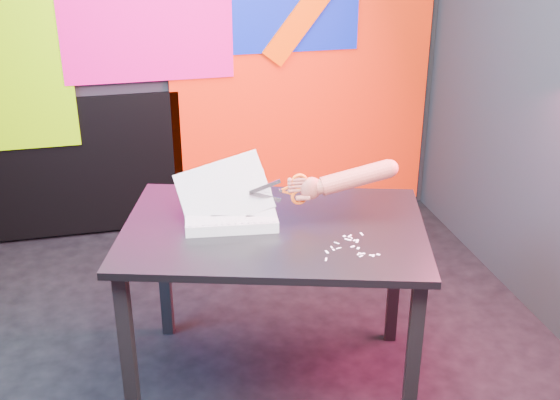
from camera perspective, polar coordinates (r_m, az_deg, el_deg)
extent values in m
cube|color=black|center=(3.24, -3.02, -13.30)|extent=(3.00, 3.00, 0.01)
cube|color=#232427|center=(4.10, -7.30, 15.37)|extent=(3.00, 0.01, 2.70)
cube|color=#232427|center=(1.28, 7.70, -5.46)|extent=(3.00, 0.01, 2.70)
cube|color=#F42608|center=(4.29, 1.85, 9.12)|extent=(1.60, 0.02, 1.60)
cube|color=#F0087C|center=(4.04, -10.87, 14.99)|extent=(0.95, 0.02, 0.80)
cube|color=black|center=(4.30, -16.60, 2.48)|extent=(1.30, 0.02, 0.85)
cube|color=black|center=(2.76, -12.24, -12.23)|extent=(0.06, 0.06, 0.72)
cube|color=black|center=(3.30, -9.41, -5.36)|extent=(0.06, 0.06, 0.72)
cube|color=black|center=(2.70, 10.72, -12.99)|extent=(0.06, 0.06, 0.72)
cube|color=black|center=(3.26, 9.31, -5.84)|extent=(0.06, 0.06, 0.72)
cube|color=#2F2F2F|center=(2.76, -0.50, -2.42)|extent=(1.35, 1.08, 0.03)
cube|color=silver|center=(2.80, -4.03, -1.31)|extent=(0.38, 0.30, 0.04)
cube|color=white|center=(2.79, -4.04, -0.90)|extent=(0.38, 0.30, 0.00)
cube|color=white|center=(2.79, -4.05, -0.81)|extent=(0.37, 0.29, 0.11)
cube|color=white|center=(2.79, -4.31, -0.25)|extent=(0.36, 0.24, 0.19)
cube|color=white|center=(2.78, -4.59, 0.73)|extent=(0.39, 0.18, 0.27)
cylinder|color=#292933|center=(2.68, -7.34, -2.14)|extent=(0.01, 0.01, 0.00)
cylinder|color=#292933|center=(2.68, -6.81, -2.11)|extent=(0.01, 0.01, 0.00)
cylinder|color=#292933|center=(2.68, -6.28, -2.09)|extent=(0.01, 0.01, 0.00)
cylinder|color=#292933|center=(2.68, -5.75, -2.06)|extent=(0.01, 0.01, 0.00)
cylinder|color=#292933|center=(2.68, -5.22, -2.03)|extent=(0.01, 0.01, 0.00)
cylinder|color=#292933|center=(2.68, -4.69, -2.01)|extent=(0.01, 0.01, 0.00)
cylinder|color=#292933|center=(2.68, -4.16, -1.98)|extent=(0.01, 0.01, 0.00)
cylinder|color=#292933|center=(2.68, -3.64, -1.95)|extent=(0.01, 0.01, 0.00)
cylinder|color=#292933|center=(2.68, -3.11, -1.93)|extent=(0.01, 0.01, 0.00)
cylinder|color=#292933|center=(2.68, -2.58, -1.90)|extent=(0.01, 0.01, 0.00)
cylinder|color=#292933|center=(2.68, -2.05, -1.87)|extent=(0.01, 0.01, 0.00)
cylinder|color=#292933|center=(2.69, -1.53, -1.84)|extent=(0.01, 0.01, 0.00)
cylinder|color=#292933|center=(2.69, -1.00, -1.82)|extent=(0.01, 0.01, 0.00)
cylinder|color=#292933|center=(2.69, -0.48, -1.79)|extent=(0.01, 0.01, 0.00)
cylinder|color=#292933|center=(2.90, -7.36, -0.03)|extent=(0.01, 0.01, 0.00)
cylinder|color=#292933|center=(2.89, -6.87, -0.01)|extent=(0.01, 0.01, 0.00)
cylinder|color=#292933|center=(2.89, -6.38, 0.02)|extent=(0.01, 0.01, 0.00)
cylinder|color=#292933|center=(2.89, -5.89, 0.04)|extent=(0.01, 0.01, 0.00)
cylinder|color=#292933|center=(2.89, -5.40, 0.07)|extent=(0.01, 0.01, 0.00)
cylinder|color=#292933|center=(2.90, -4.91, 0.09)|extent=(0.01, 0.01, 0.00)
cylinder|color=#292933|center=(2.90, -4.42, 0.11)|extent=(0.01, 0.01, 0.00)
cylinder|color=#292933|center=(2.90, -3.93, 0.14)|extent=(0.01, 0.01, 0.00)
cylinder|color=#292933|center=(2.90, -3.44, 0.16)|extent=(0.01, 0.01, 0.00)
cylinder|color=#292933|center=(2.90, -2.96, 0.19)|extent=(0.01, 0.01, 0.00)
cylinder|color=#292933|center=(2.90, -2.47, 0.21)|extent=(0.01, 0.01, 0.00)
cylinder|color=#292933|center=(2.90, -1.98, 0.23)|extent=(0.01, 0.01, 0.00)
cylinder|color=#292933|center=(2.90, -1.50, 0.26)|extent=(0.01, 0.01, 0.00)
cylinder|color=#292933|center=(2.91, -1.01, 0.28)|extent=(0.01, 0.01, 0.00)
cube|color=black|center=(2.83, -5.81, -0.55)|extent=(0.07, 0.02, 0.00)
cube|color=black|center=(2.81, -3.69, -0.61)|extent=(0.05, 0.02, 0.00)
cube|color=black|center=(2.75, -4.78, -1.25)|extent=(0.09, 0.02, 0.00)
cube|color=black|center=(2.74, -2.41, -1.29)|extent=(0.04, 0.01, 0.00)
cube|color=#B4B4B4|center=(2.74, -1.23, 1.08)|extent=(0.13, 0.01, 0.06)
cube|color=#B4B4B4|center=(2.76, -1.22, 0.28)|extent=(0.13, 0.01, 0.06)
cylinder|color=#B4B4B4|center=(2.76, 0.04, 0.77)|extent=(0.01, 0.01, 0.01)
cube|color=#E65615|center=(2.77, 0.50, 0.64)|extent=(0.05, 0.01, 0.02)
cube|color=#E65615|center=(2.76, 0.50, 0.97)|extent=(0.05, 0.01, 0.02)
torus|color=#E65615|center=(2.76, 1.58, 1.51)|extent=(0.07, 0.02, 0.07)
torus|color=#E65615|center=(2.79, 1.57, 0.26)|extent=(0.07, 0.02, 0.07)
ellipsoid|color=#AC5E4F|center=(2.78, 2.52, 0.95)|extent=(0.09, 0.05, 0.10)
cylinder|color=#AC5E4F|center=(2.77, 1.57, 0.81)|extent=(0.07, 0.02, 0.02)
cylinder|color=#AC5E4F|center=(2.77, 1.58, 1.13)|extent=(0.07, 0.02, 0.02)
cylinder|color=#AC5E4F|center=(2.76, 1.58, 1.42)|extent=(0.06, 0.02, 0.02)
cylinder|color=#AC5E4F|center=(2.76, 1.58, 1.67)|extent=(0.05, 0.02, 0.02)
cylinder|color=#AC5E4F|center=(2.78, 1.90, 0.17)|extent=(0.06, 0.04, 0.03)
cylinder|color=#AC5E4F|center=(2.79, 3.43, 1.09)|extent=(0.06, 0.06, 0.06)
cylinder|color=#AC5E4F|center=(2.81, 6.19, 1.83)|extent=(0.30, 0.09, 0.13)
sphere|color=#AC5E4F|center=(2.84, 8.90, 2.55)|extent=(0.07, 0.07, 0.07)
cube|color=silver|center=(2.57, 6.41, -4.37)|extent=(0.02, 0.02, 0.00)
cube|color=silver|center=(2.56, 6.61, -4.55)|extent=(0.02, 0.01, 0.00)
cube|color=silver|center=(2.62, 5.92, -3.78)|extent=(0.02, 0.02, 0.00)
cube|color=silver|center=(2.57, 6.67, -4.36)|extent=(0.02, 0.01, 0.00)
cube|color=silver|center=(2.57, 3.83, -4.23)|extent=(0.01, 0.02, 0.00)
cube|color=silver|center=(2.69, 5.70, -2.93)|extent=(0.02, 0.02, 0.00)
cube|color=silver|center=(2.57, 7.41, -4.47)|extent=(0.01, 0.01, 0.00)
cube|color=silver|center=(2.64, 4.63, -3.50)|extent=(0.02, 0.02, 0.00)
cube|color=silver|center=(2.61, 4.22, -3.85)|extent=(0.01, 0.01, 0.00)
cube|color=silver|center=(2.57, 7.60, -4.51)|extent=(0.02, 0.02, 0.00)
cube|color=silver|center=(2.67, 5.55, -3.22)|extent=(0.03, 0.03, 0.00)
cube|color=silver|center=(2.66, 6.30, -3.33)|extent=(0.02, 0.03, 0.00)
cube|color=silver|center=(2.60, 4.80, -3.92)|extent=(0.02, 0.01, 0.00)
cube|color=silver|center=(2.59, 4.37, -4.05)|extent=(0.01, 0.01, 0.00)
cube|color=silver|center=(2.68, 5.84, -3.09)|extent=(0.01, 0.01, 0.00)
cube|color=silver|center=(2.66, 6.06, -3.28)|extent=(0.01, 0.01, 0.00)
cube|color=silver|center=(2.61, 6.37, -3.91)|extent=(0.02, 0.02, 0.00)
cube|color=silver|center=(2.53, 3.77, -4.83)|extent=(0.01, 0.02, 0.00)
cube|color=silver|center=(2.71, 6.66, -2.76)|extent=(0.01, 0.02, 0.00)
cube|color=silver|center=(2.69, 5.25, -2.94)|extent=(0.01, 0.01, 0.00)
cube|color=silver|center=(2.58, 7.99, -4.40)|extent=(0.02, 0.02, 0.00)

